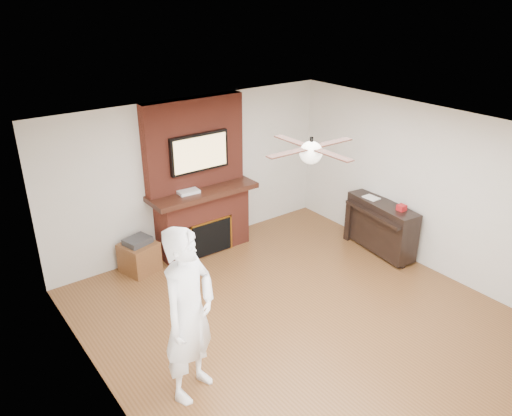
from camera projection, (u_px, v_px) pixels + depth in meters
room_shell at (307, 237)px, 6.04m from camera, size 5.36×5.86×2.86m
fireplace at (200, 193)px, 8.01m from camera, size 1.78×0.64×2.50m
tv at (199, 153)px, 7.70m from camera, size 1.00×0.08×0.60m
ceiling_fan at (311, 152)px, 5.60m from camera, size 1.21×1.21×0.31m
person at (189, 315)px, 5.06m from camera, size 0.85×0.73×1.96m
side_table at (139, 256)px, 7.63m from camera, size 0.59×0.59×0.56m
piano at (381, 226)px, 8.13m from camera, size 0.64×1.35×0.95m
cable_box at (189, 192)px, 7.76m from camera, size 0.34×0.21×0.05m
candle_orange at (201, 250)px, 8.22m from camera, size 0.07×0.07×0.11m
candle_green at (213, 249)px, 8.28m from camera, size 0.07×0.07×0.08m
candle_cream at (212, 247)px, 8.32m from camera, size 0.09×0.09×0.10m
candle_blue at (216, 249)px, 8.28m from camera, size 0.06×0.06×0.08m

